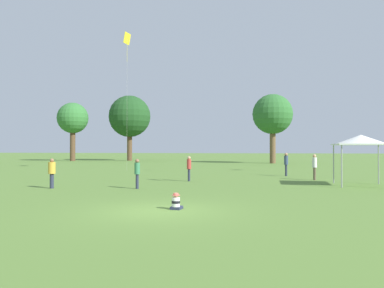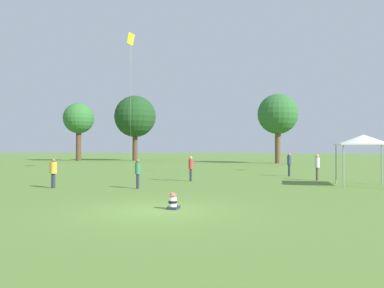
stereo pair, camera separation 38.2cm
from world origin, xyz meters
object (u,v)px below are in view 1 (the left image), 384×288
(person_standing_2, at_px, (137,171))
(canopy_tent, at_px, (361,140))
(person_standing_1, at_px, (52,171))
(person_standing_3, at_px, (314,164))
(distant_tree_2, at_px, (273,115))
(distant_tree_1, at_px, (130,117))
(person_standing_4, at_px, (286,162))
(person_standing_0, at_px, (189,166))
(seated_toddler, at_px, (176,202))
(distant_tree_0, at_px, (73,119))
(kite_2, at_px, (127,43))

(person_standing_2, bearing_deg, canopy_tent, 68.28)
(person_standing_1, bearing_deg, person_standing_3, -57.84)
(person_standing_1, distance_m, person_standing_3, 16.92)
(person_standing_2, height_order, distant_tree_2, distant_tree_2)
(person_standing_1, bearing_deg, distant_tree_1, 18.34)
(person_standing_2, height_order, person_standing_3, person_standing_3)
(person_standing_2, distance_m, person_standing_4, 13.88)
(person_standing_0, bearing_deg, person_standing_1, 140.12)
(seated_toddler, height_order, distant_tree_1, distant_tree_1)
(distant_tree_0, height_order, distant_tree_1, distant_tree_1)
(person_standing_0, relative_size, distant_tree_1, 0.15)
(seated_toddler, height_order, distant_tree_2, distant_tree_2)
(person_standing_2, distance_m, person_standing_3, 12.63)
(person_standing_4, bearing_deg, canopy_tent, 167.71)
(seated_toddler, height_order, person_standing_3, person_standing_3)
(person_standing_4, bearing_deg, person_standing_0, 90.91)
(person_standing_2, relative_size, kite_2, 0.12)
(canopy_tent, bearing_deg, person_standing_1, -166.26)
(person_standing_2, bearing_deg, person_standing_4, 102.78)
(seated_toddler, distance_m, distant_tree_2, 43.15)
(person_standing_2, relative_size, person_standing_3, 0.91)
(distant_tree_1, bearing_deg, person_standing_2, -70.70)
(person_standing_1, bearing_deg, person_standing_4, -45.08)
(canopy_tent, distance_m, distant_tree_0, 52.35)
(person_standing_3, xyz_separation_m, kite_2, (-16.32, 8.24, 11.42))
(person_standing_2, height_order, canopy_tent, canopy_tent)
(person_standing_2, bearing_deg, distant_tree_0, 172.94)
(seated_toddler, xyz_separation_m, person_standing_1, (-8.14, 5.76, 0.72))
(person_standing_3, distance_m, canopy_tent, 4.42)
(person_standing_3, relative_size, canopy_tent, 0.59)
(person_standing_3, bearing_deg, kite_2, 156.51)
(person_standing_0, relative_size, person_standing_2, 1.03)
(canopy_tent, distance_m, distant_tree_2, 32.79)
(canopy_tent, xyz_separation_m, kite_2, (-18.37, 11.82, 9.84))
(person_standing_1, height_order, person_standing_2, person_standing_1)
(person_standing_2, relative_size, distant_tree_1, 0.14)
(seated_toddler, distance_m, distant_tree_0, 54.97)
(distant_tree_0, relative_size, distant_tree_2, 1.00)
(person_standing_1, xyz_separation_m, kite_2, (-1.28, 15.99, 11.53))
(person_standing_0, distance_m, person_standing_3, 8.66)
(person_standing_0, xyz_separation_m, canopy_tent, (10.42, -1.37, 1.65))
(canopy_tent, height_order, distant_tree_1, distant_tree_1)
(person_standing_2, distance_m, kite_2, 20.19)
(distant_tree_0, bearing_deg, person_standing_0, -53.39)
(person_standing_2, bearing_deg, distant_tree_1, 161.18)
(kite_2, bearing_deg, canopy_tent, 114.26)
(distant_tree_1, bearing_deg, person_standing_3, -54.80)
(person_standing_1, height_order, person_standing_3, person_standing_3)
(distant_tree_1, height_order, distant_tree_2, distant_tree_1)
(person_standing_0, relative_size, person_standing_1, 1.01)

